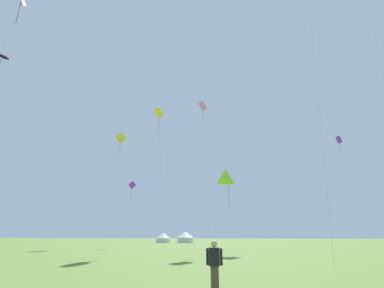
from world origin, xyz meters
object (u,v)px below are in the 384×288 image
object	(u,v)px
kite_yellow_diamond	(121,139)
kite_purple_box	(339,140)
kite_magenta_diamond	(21,2)
kite_purple_diamond	(132,187)
kite_yellow_parafoil	(159,113)
festival_tent_center	(163,237)
kite_black_parafoil	(2,57)
kite_lime_delta	(228,180)
kite_pink_box	(203,106)
festival_tent_right	(185,237)
person_spectator	(215,268)

from	to	relation	value
kite_yellow_diamond	kite_purple_box	xyz separation A→B (m)	(46.55, 1.26, -3.30)
kite_magenta_diamond	kite_purple_diamond	bearing A→B (deg)	74.10
kite_yellow_diamond	kite_purple_diamond	distance (m)	15.92
kite_yellow_parafoil	kite_purple_diamond	bearing A→B (deg)	133.75
kite_yellow_parafoil	kite_magenta_diamond	world-z (taller)	kite_magenta_diamond
kite_yellow_diamond	festival_tent_center	world-z (taller)	kite_yellow_diamond
kite_yellow_parafoil	kite_black_parafoil	size ratio (longest dim) A/B	0.76
kite_magenta_diamond	kite_purple_box	distance (m)	58.28
kite_lime_delta	festival_tent_center	distance (m)	49.34
kite_pink_box	festival_tent_right	bearing A→B (deg)	108.68
person_spectator	kite_magenta_diamond	bearing A→B (deg)	153.85
person_spectator	festival_tent_right	xyz separation A→B (m)	(-17.68, 68.45, 0.77)
kite_lime_delta	kite_pink_box	bearing A→B (deg)	115.89
kite_yellow_diamond	kite_black_parafoil	world-z (taller)	kite_black_parafoil
kite_yellow_parafoil	kite_purple_box	size ratio (longest dim) A/B	1.07
kite_lime_delta	festival_tent_center	size ratio (longest dim) A/B	2.58
kite_purple_diamond	person_spectator	world-z (taller)	kite_purple_diamond
kite_yellow_diamond	festival_tent_right	distance (m)	33.26
festival_tent_center	festival_tent_right	bearing A→B (deg)	0.00
kite_yellow_diamond	person_spectator	size ratio (longest dim) A/B	14.35
festival_tent_center	kite_magenta_diamond	bearing A→B (deg)	-93.71
kite_yellow_diamond	kite_magenta_diamond	xyz separation A→B (m)	(-0.05, -31.53, 8.94)
kite_magenta_diamond	kite_pink_box	world-z (taller)	kite_magenta_diamond
kite_magenta_diamond	kite_pink_box	size ratio (longest dim) A/B	1.32
kite_yellow_parafoil	kite_purple_box	xyz separation A→B (m)	(32.04, 16.28, -1.77)
kite_yellow_parafoil	kite_purple_box	distance (m)	35.98
kite_purple_diamond	person_spectator	bearing A→B (deg)	-61.39
festival_tent_center	festival_tent_right	xyz separation A→B (m)	(6.49, 0.00, 0.21)
kite_yellow_parafoil	festival_tent_center	xyz separation A→B (m)	(-11.01, 38.34, -20.19)
kite_yellow_diamond	kite_purple_box	distance (m)	46.68
kite_magenta_diamond	kite_black_parafoil	size ratio (longest dim) A/B	1.17
kite_lime_delta	festival_tent_right	bearing A→B (deg)	110.48
kite_yellow_parafoil	festival_tent_center	distance (m)	44.71
kite_pink_box	kite_yellow_parafoil	bearing A→B (deg)	-140.18
kite_black_parafoil	festival_tent_center	bearing A→B (deg)	76.65
kite_yellow_parafoil	kite_magenta_diamond	xyz separation A→B (m)	(-14.56, -16.51, 10.47)
festival_tent_center	person_spectator	bearing A→B (deg)	-70.56
kite_lime_delta	festival_tent_right	distance (m)	46.69
kite_purple_diamond	kite_black_parafoil	size ratio (longest dim) A/B	0.40
kite_yellow_parafoil	kite_black_parafoil	bearing A→B (deg)	-154.65
kite_magenta_diamond	person_spectator	distance (m)	43.92
festival_tent_center	kite_yellow_diamond	bearing A→B (deg)	-98.55
kite_purple_diamond	kite_lime_delta	world-z (taller)	kite_purple_diamond
kite_magenta_diamond	kite_pink_box	distance (m)	31.38
kite_purple_box	kite_yellow_diamond	bearing A→B (deg)	-178.45
kite_magenta_diamond	kite_purple_diamond	xyz separation A→B (m)	(6.97, 24.44, -21.41)
kite_lime_delta	person_spectator	distance (m)	26.44
kite_magenta_diamond	kite_yellow_parafoil	bearing A→B (deg)	48.58
kite_lime_delta	festival_tent_center	bearing A→B (deg)	117.63
kite_pink_box	kite_purple_box	world-z (taller)	kite_pink_box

